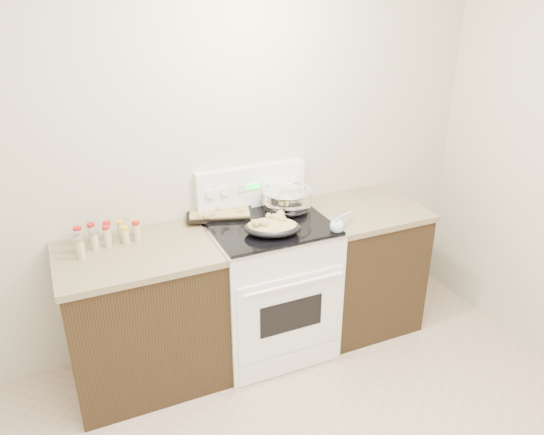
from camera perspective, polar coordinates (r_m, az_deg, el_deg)
room_shell at (r=1.74m, az=7.85°, el=1.93°), size 4.10×3.60×2.75m
counter_left at (r=3.39m, az=-13.56°, el=-10.31°), size 0.93×0.67×0.92m
counter_right at (r=3.89m, az=9.54°, el=-5.06°), size 0.73×0.67×0.92m
kitchen_range at (r=3.56m, az=-0.36°, el=-7.14°), size 0.78×0.73×1.22m
mixing_bowl at (r=3.48m, az=1.64°, el=1.89°), size 0.34×0.34×0.20m
roasting_pan at (r=3.18m, az=0.03°, el=-0.95°), size 0.40×0.34×0.11m
baking_sheet at (r=3.48m, az=-5.68°, el=0.71°), size 0.49×0.41×0.06m
wooden_spoon at (r=3.28m, az=-1.76°, el=-0.85°), size 0.19×0.20×0.04m
blue_ladle at (r=3.25m, az=7.07°, el=-0.81°), size 0.25×0.20×0.11m
spice_jars at (r=3.24m, az=-17.63°, el=-1.88°), size 0.39×0.23×0.13m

